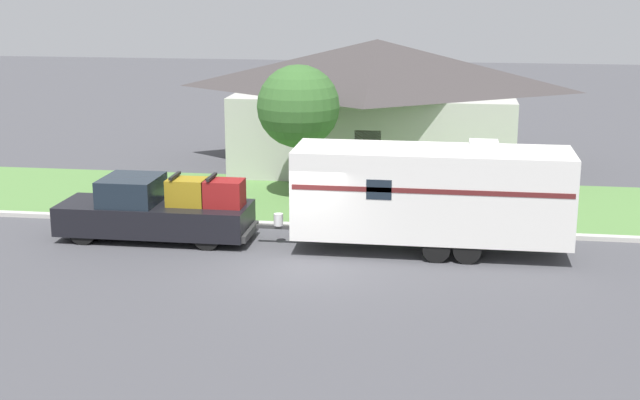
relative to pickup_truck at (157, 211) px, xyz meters
name	(u,v)px	position (x,y,z in m)	size (l,w,h in m)	color
ground_plane	(296,266)	(4.60, -1.92, -0.88)	(120.00, 120.00, 0.00)	#47474C
curb_strip	(316,226)	(4.60, 1.83, -0.81)	(80.00, 0.30, 0.14)	beige
lawn_strip	(332,200)	(4.60, 5.48, -0.86)	(80.00, 7.00, 0.03)	#568442
house_across_street	(377,101)	(5.61, 11.82, 1.84)	(11.94, 8.11, 5.23)	#B2B2A8
pickup_truck	(157,211)	(0.00, 0.00, 0.00)	(5.87, 2.03, 2.02)	black
travel_trailer	(432,193)	(8.21, 0.00, 0.85)	(9.06, 2.38, 3.28)	black
mailbox	(505,193)	(10.46, 2.97, 0.21)	(0.48, 0.20, 1.41)	brown
tree_in_yard	(298,107)	(3.38, 5.63, 2.43)	(2.91, 2.91, 4.78)	brown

